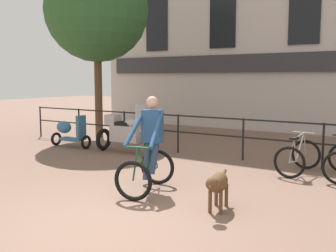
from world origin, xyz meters
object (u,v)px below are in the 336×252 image
object	(u,v)px
dog	(218,184)
parked_scooter	(69,132)
parked_motorcycle	(126,132)
parked_bicycle_near_lamp	(298,157)
cyclist_with_bike	(149,149)

from	to	relation	value
dog	parked_scooter	distance (m)	6.73
parked_motorcycle	parked_bicycle_near_lamp	size ratio (longest dim) A/B	1.51
cyclist_with_bike	parked_motorcycle	distance (m)	3.69
cyclist_with_bike	dog	distance (m)	1.62
parked_motorcycle	parked_scooter	xyz separation A→B (m)	(-1.98, -0.20, -0.10)
parked_motorcycle	parked_scooter	size ratio (longest dim) A/B	1.34
parked_motorcycle	dog	bearing A→B (deg)	-129.17
parked_motorcycle	parked_scooter	distance (m)	1.99
dog	parked_motorcycle	world-z (taller)	parked_motorcycle
cyclist_with_bike	parked_scooter	world-z (taller)	cyclist_with_bike
cyclist_with_bike	parked_bicycle_near_lamp	size ratio (longest dim) A/B	1.47
parked_bicycle_near_lamp	parked_motorcycle	bearing A→B (deg)	5.65
dog	parked_scooter	xyz separation A→B (m)	(-6.13, 2.77, 0.04)
cyclist_with_bike	parked_bicycle_near_lamp	distance (m)	3.38
parked_bicycle_near_lamp	parked_scooter	xyz separation A→B (m)	(-6.54, -0.32, 0.10)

